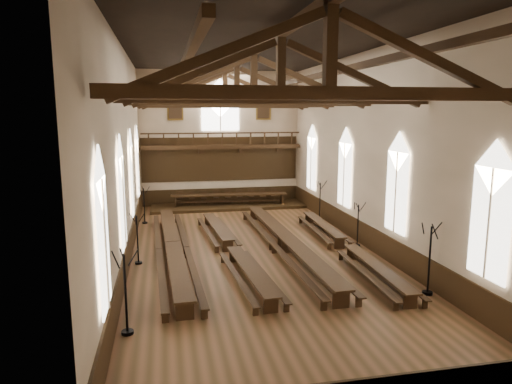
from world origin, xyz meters
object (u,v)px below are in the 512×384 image
candelabrum_left_far (144,212)px  candelabrum_left_mid (138,249)px  candelabrum_right_near (429,273)px  refectory_row_c (285,240)px  dais (229,206)px  candelabrum_right_far (320,208)px  refectory_row_d (346,245)px  candelabrum_right_mid (358,233)px  high_table (229,196)px  refectory_row_b (231,247)px  refectory_row_a (173,246)px  candelabrum_left_near (126,309)px

candelabrum_left_far → candelabrum_left_mid: bearing=-90.0°
candelabrum_left_mid → candelabrum_right_near: bearing=-28.1°
refectory_row_c → dais: size_ratio=1.31×
refectory_row_c → candelabrum_right_far: bearing=56.7°
refectory_row_d → candelabrum_right_mid: candelabrum_right_mid is taller
candelabrum_left_mid → candelabrum_left_far: size_ratio=1.01×
refectory_row_c → candelabrum_right_far: size_ratio=5.67×
refectory_row_c → candelabrum_left_mid: 7.22m
high_table → refectory_row_c: bearing=-83.7°
refectory_row_b → candelabrum_left_far: 8.94m
refectory_row_b → refectory_row_c: (2.85, 0.41, 0.09)m
dais → candelabrum_left_far: 7.14m
refectory_row_a → candelabrum_right_mid: bearing=-0.5°
high_table → dais: bearing=-84.6°
candelabrum_right_mid → candelabrum_right_far: size_ratio=0.89×
refectory_row_c → high_table: (-1.24, 11.27, 0.29)m
refectory_row_c → candelabrum_right_mid: candelabrum_right_mid is taller
refectory_row_a → candelabrum_right_far: candelabrum_right_far is taller
candelabrum_right_near → candelabrum_right_mid: bearing=90.0°
high_table → candelabrum_right_near: size_ratio=3.01×
refectory_row_d → candelabrum_left_mid: bearing=177.0°
dais → candelabrum_left_near: bearing=-107.6°
refectory_row_d → candelabrum_left_near: bearing=-147.2°
candelabrum_right_near → refectory_row_a: bearing=145.1°
candelabrum_left_near → dais: bearing=72.4°
refectory_row_b → candelabrum_right_near: (6.75, -6.12, 0.37)m
refectory_row_c → candelabrum_left_mid: size_ratio=6.20×
candelabrum_left_near → refectory_row_a: bearing=78.3°
refectory_row_a → dais: (4.38, 11.16, -0.48)m
high_table → candelabrum_right_far: 7.40m
dais → candelabrum_right_near: bearing=-73.9°
candelabrum_right_far → refectory_row_c: bearing=-123.3°
candelabrum_left_near → refectory_row_c: bearing=46.3°
refectory_row_c → high_table: bearing=96.3°
refectory_row_c → candelabrum_right_near: candelabrum_right_near is taller
candelabrum_left_far → refectory_row_c: bearing=-45.8°
high_table → candelabrum_left_mid: size_ratio=3.57×
candelabrum_right_far → candelabrum_left_near: bearing=-129.5°
refectory_row_a → refectory_row_c: refectory_row_c is taller
high_table → refectory_row_d: bearing=-71.9°
refectory_row_d → candelabrum_left_far: 13.13m
refectory_row_b → high_table: size_ratio=1.61×
refectory_row_b → refectory_row_c: size_ratio=0.93×
candelabrum_right_near → high_table: bearing=106.1°
refectory_row_d → candelabrum_right_mid: 1.60m
refectory_row_d → candelabrum_right_near: size_ratio=4.80×
refectory_row_a → refectory_row_b: 2.82m
refectory_row_c → refectory_row_d: (2.80, -1.11, -0.10)m
refectory_row_a → refectory_row_b: size_ratio=1.07×
refectory_row_d → candelabrum_right_far: (1.10, 7.05, 0.31)m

